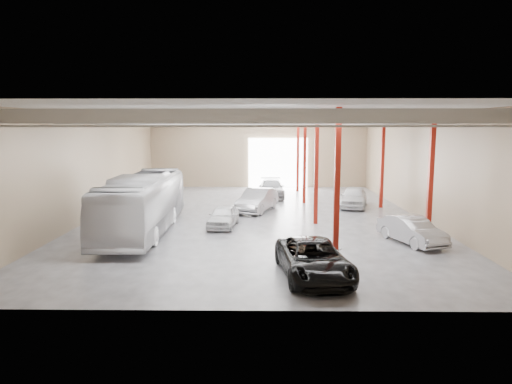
{
  "coord_description": "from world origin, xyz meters",
  "views": [
    {
      "loc": [
        0.39,
        -30.58,
        6.11
      ],
      "look_at": [
        0.02,
        -3.18,
        2.2
      ],
      "focal_mm": 32.0,
      "sensor_mm": 36.0,
      "label": 1
    }
  ],
  "objects_px": {
    "coach_bus": "(143,203)",
    "black_sedan": "(314,259)",
    "car_row_b": "(257,200)",
    "car_row_c": "(271,189)",
    "car_row_a": "(223,216)",
    "car_right_far": "(354,197)",
    "car_right_near": "(411,230)"
  },
  "relations": [
    {
      "from": "black_sedan",
      "to": "car_row_c",
      "type": "xyz_separation_m",
      "value": [
        -1.29,
        21.55,
        0.0
      ]
    },
    {
      "from": "car_row_c",
      "to": "car_right_near",
      "type": "relative_size",
      "value": 1.22
    },
    {
      "from": "coach_bus",
      "to": "black_sedan",
      "type": "distance_m",
      "value": 12.12
    },
    {
      "from": "car_right_near",
      "to": "car_row_b",
      "type": "bearing_deg",
      "value": 113.12
    },
    {
      "from": "car_row_a",
      "to": "car_row_b",
      "type": "height_order",
      "value": "car_row_b"
    },
    {
      "from": "car_row_a",
      "to": "car_row_c",
      "type": "height_order",
      "value": "car_row_c"
    },
    {
      "from": "car_row_b",
      "to": "car_right_far",
      "type": "distance_m",
      "value": 7.65
    },
    {
      "from": "coach_bus",
      "to": "car_row_a",
      "type": "bearing_deg",
      "value": 17.28
    },
    {
      "from": "car_right_far",
      "to": "coach_bus",
      "type": "bearing_deg",
      "value": -133.57
    },
    {
      "from": "car_right_near",
      "to": "car_row_c",
      "type": "bearing_deg",
      "value": 94.94
    },
    {
      "from": "black_sedan",
      "to": "car_row_a",
      "type": "height_order",
      "value": "black_sedan"
    },
    {
      "from": "coach_bus",
      "to": "car_right_far",
      "type": "height_order",
      "value": "coach_bus"
    },
    {
      "from": "coach_bus",
      "to": "car_right_near",
      "type": "height_order",
      "value": "coach_bus"
    },
    {
      "from": "car_right_far",
      "to": "car_row_b",
      "type": "bearing_deg",
      "value": -150.84
    },
    {
      "from": "black_sedan",
      "to": "car_row_b",
      "type": "distance_m",
      "value": 14.95
    },
    {
      "from": "coach_bus",
      "to": "car_right_far",
      "type": "xyz_separation_m",
      "value": [
        13.97,
        8.62,
        -0.91
      ]
    },
    {
      "from": "car_row_b",
      "to": "coach_bus",
      "type": "bearing_deg",
      "value": -116.11
    },
    {
      "from": "car_row_a",
      "to": "car_row_c",
      "type": "xyz_separation_m",
      "value": [
        3.21,
        12.0,
        0.1
      ]
    },
    {
      "from": "car_row_c",
      "to": "car_right_far",
      "type": "relative_size",
      "value": 1.14
    },
    {
      "from": "black_sedan",
      "to": "car_row_a",
      "type": "distance_m",
      "value": 10.55
    },
    {
      "from": "car_row_c",
      "to": "car_row_a",
      "type": "bearing_deg",
      "value": -105.57
    },
    {
      "from": "coach_bus",
      "to": "car_row_b",
      "type": "bearing_deg",
      "value": 44.4
    },
    {
      "from": "car_right_far",
      "to": "car_right_near",
      "type": "bearing_deg",
      "value": -70.82
    },
    {
      "from": "car_row_a",
      "to": "car_row_b",
      "type": "xyz_separation_m",
      "value": [
        2.04,
        5.2,
        0.16
      ]
    },
    {
      "from": "car_row_b",
      "to": "car_row_a",
      "type": "bearing_deg",
      "value": -93.17
    },
    {
      "from": "black_sedan",
      "to": "car_row_b",
      "type": "xyz_separation_m",
      "value": [
        -2.46,
        14.75,
        0.07
      ]
    },
    {
      "from": "coach_bus",
      "to": "car_row_a",
      "type": "distance_m",
      "value": 4.89
    },
    {
      "from": "car_row_a",
      "to": "car_right_far",
      "type": "relative_size",
      "value": 0.85
    },
    {
      "from": "car_row_a",
      "to": "car_right_far",
      "type": "height_order",
      "value": "car_right_far"
    },
    {
      "from": "black_sedan",
      "to": "car_right_near",
      "type": "xyz_separation_m",
      "value": [
        5.8,
        5.63,
        -0.05
      ]
    },
    {
      "from": "car_row_a",
      "to": "car_right_near",
      "type": "bearing_deg",
      "value": -15.1
    },
    {
      "from": "car_row_a",
      "to": "car_row_c",
      "type": "relative_size",
      "value": 0.74
    }
  ]
}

